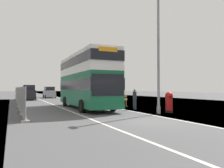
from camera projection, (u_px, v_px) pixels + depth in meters
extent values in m
cube|color=#4C4C4F|center=(146.00, 122.00, 12.24)|extent=(140.00, 280.00, 0.10)
cube|color=#B2AFA8|center=(173.00, 119.00, 13.06)|extent=(0.24, 196.00, 0.01)
cube|color=silver|center=(104.00, 124.00, 11.16)|extent=(0.16, 168.00, 0.01)
cube|color=#145638|center=(86.00, 89.00, 20.08)|extent=(2.78, 10.78, 2.77)
cube|color=white|center=(86.00, 72.00, 20.11)|extent=(2.78, 10.78, 0.40)
cube|color=white|center=(86.00, 63.00, 20.13)|extent=(2.75, 10.67, 1.37)
cube|color=black|center=(86.00, 85.00, 20.09)|extent=(2.81, 10.88, 0.89)
cube|color=black|center=(86.00, 63.00, 20.13)|extent=(2.80, 10.83, 0.75)
cube|color=black|center=(108.00, 85.00, 15.16)|extent=(2.37, 0.11, 1.52)
cube|color=orange|center=(108.00, 49.00, 15.21)|extent=(1.42, 0.09, 0.32)
cube|color=#145638|center=(86.00, 103.00, 20.06)|extent=(2.81, 10.88, 0.36)
cylinder|color=black|center=(82.00, 106.00, 16.50)|extent=(0.32, 1.01, 1.00)
cylinder|color=black|center=(113.00, 105.00, 17.54)|extent=(0.32, 1.01, 1.00)
cylinder|color=black|center=(65.00, 101.00, 22.23)|extent=(0.32, 1.01, 1.00)
cylinder|color=black|center=(89.00, 101.00, 23.28)|extent=(0.32, 1.01, 1.00)
cylinder|color=gray|center=(158.00, 55.00, 15.81)|extent=(0.18, 0.18, 8.50)
cylinder|color=gray|center=(159.00, 110.00, 15.73)|extent=(0.29, 0.29, 0.50)
cylinder|color=black|center=(169.00, 111.00, 16.46)|extent=(0.57, 0.57, 0.18)
cylinder|color=#B71414|center=(169.00, 103.00, 16.47)|extent=(0.52, 0.52, 1.10)
sphere|color=#B71414|center=(169.00, 96.00, 16.48)|extent=(0.59, 0.59, 0.59)
cube|color=black|center=(171.00, 98.00, 16.23)|extent=(0.22, 0.03, 0.07)
cube|color=orange|center=(120.00, 96.00, 21.00)|extent=(1.66, 0.34, 0.20)
cube|color=white|center=(120.00, 100.00, 21.00)|extent=(1.66, 0.34, 0.20)
cube|color=orange|center=(114.00, 102.00, 20.57)|extent=(0.08, 0.08, 1.08)
cube|color=black|center=(114.00, 107.00, 20.56)|extent=(0.21, 0.46, 0.08)
cube|color=orange|center=(126.00, 102.00, 21.41)|extent=(0.08, 0.08, 1.08)
cube|color=black|center=(126.00, 107.00, 21.40)|extent=(0.21, 0.46, 0.08)
cube|color=#A8AAAD|center=(24.00, 102.00, 13.24)|extent=(0.04, 3.26, 1.88)
cube|color=#A8AAAD|center=(21.00, 100.00, 16.32)|extent=(0.04, 3.26, 1.88)
cube|color=#A8AAAD|center=(20.00, 98.00, 19.40)|extent=(0.04, 3.26, 1.88)
cube|color=#A8AAAD|center=(18.00, 97.00, 22.48)|extent=(0.04, 3.26, 1.88)
cube|color=#A8AAAD|center=(18.00, 96.00, 25.56)|extent=(0.04, 3.26, 1.88)
cube|color=#A8AAAD|center=(17.00, 95.00, 28.64)|extent=(0.04, 3.26, 1.88)
cube|color=#A8AAAD|center=(16.00, 94.00, 31.73)|extent=(0.04, 3.26, 1.88)
cube|color=#A8AAAD|center=(16.00, 94.00, 34.81)|extent=(0.04, 3.26, 1.88)
cylinder|color=#939699|center=(26.00, 104.00, 11.69)|extent=(0.06, 0.06, 1.98)
cube|color=gray|center=(25.00, 122.00, 11.68)|extent=(0.44, 0.20, 0.12)
cylinder|color=#939699|center=(22.00, 101.00, 14.78)|extent=(0.06, 0.06, 1.98)
cube|color=gray|center=(22.00, 115.00, 14.76)|extent=(0.44, 0.20, 0.12)
cylinder|color=#939699|center=(20.00, 99.00, 17.86)|extent=(0.06, 0.06, 1.98)
cube|color=gray|center=(20.00, 110.00, 17.84)|extent=(0.44, 0.20, 0.12)
cylinder|color=#939699|center=(19.00, 97.00, 20.94)|extent=(0.06, 0.06, 1.98)
cube|color=gray|center=(19.00, 107.00, 20.92)|extent=(0.44, 0.20, 0.12)
cylinder|color=#939699|center=(18.00, 96.00, 24.02)|extent=(0.06, 0.06, 1.98)
cube|color=gray|center=(18.00, 104.00, 24.00)|extent=(0.44, 0.20, 0.12)
cylinder|color=#939699|center=(17.00, 95.00, 27.10)|extent=(0.06, 0.06, 1.98)
cube|color=gray|center=(17.00, 103.00, 27.08)|extent=(0.44, 0.20, 0.12)
cylinder|color=#939699|center=(17.00, 94.00, 30.18)|extent=(0.06, 0.06, 1.98)
cube|color=gray|center=(16.00, 101.00, 30.17)|extent=(0.44, 0.20, 0.12)
cylinder|color=#939699|center=(16.00, 94.00, 33.27)|extent=(0.06, 0.06, 1.98)
cube|color=gray|center=(16.00, 100.00, 33.25)|extent=(0.44, 0.20, 0.12)
cylinder|color=#939699|center=(16.00, 93.00, 36.35)|extent=(0.06, 0.06, 1.98)
cube|color=gray|center=(16.00, 99.00, 36.33)|extent=(0.44, 0.20, 0.12)
cube|color=black|center=(29.00, 95.00, 34.01)|extent=(1.79, 3.90, 1.36)
cube|color=black|center=(29.00, 88.00, 34.03)|extent=(1.65, 2.15, 0.82)
cylinder|color=black|center=(34.00, 98.00, 35.47)|extent=(0.20, 0.60, 0.60)
cylinder|color=black|center=(22.00, 98.00, 34.72)|extent=(0.20, 0.60, 0.60)
cylinder|color=black|center=(36.00, 98.00, 33.28)|extent=(0.20, 0.60, 0.60)
cylinder|color=black|center=(23.00, 99.00, 32.52)|extent=(0.20, 0.60, 0.60)
cube|color=gray|center=(49.00, 94.00, 41.84)|extent=(1.79, 4.48, 1.25)
cube|color=black|center=(49.00, 89.00, 41.86)|extent=(1.65, 2.46, 0.71)
cylinder|color=black|center=(53.00, 96.00, 43.47)|extent=(0.20, 0.60, 0.60)
cylinder|color=black|center=(43.00, 96.00, 42.71)|extent=(0.20, 0.60, 0.60)
cylinder|color=black|center=(55.00, 96.00, 40.95)|extent=(0.20, 0.60, 0.60)
cylinder|color=black|center=(45.00, 97.00, 40.20)|extent=(0.20, 0.60, 0.60)
cube|color=navy|center=(29.00, 93.00, 46.47)|extent=(1.84, 3.97, 1.19)
cube|color=black|center=(29.00, 89.00, 46.49)|extent=(1.69, 2.18, 0.64)
cylinder|color=black|center=(33.00, 95.00, 47.96)|extent=(0.20, 0.60, 0.60)
cylinder|color=black|center=(24.00, 95.00, 47.19)|extent=(0.20, 0.60, 0.60)
cylinder|color=black|center=(34.00, 96.00, 45.73)|extent=(0.20, 0.60, 0.60)
cylinder|color=black|center=(24.00, 96.00, 44.95)|extent=(0.20, 0.60, 0.60)
cylinder|color=#2D3342|center=(135.00, 104.00, 19.06)|extent=(0.29, 0.29, 0.88)
cylinder|color=#333338|center=(135.00, 95.00, 19.08)|extent=(0.34, 0.34, 0.69)
sphere|color=#937056|center=(135.00, 90.00, 19.09)|extent=(0.22, 0.22, 0.22)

